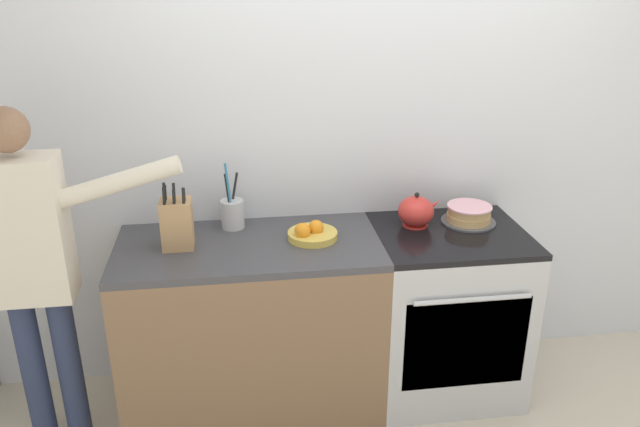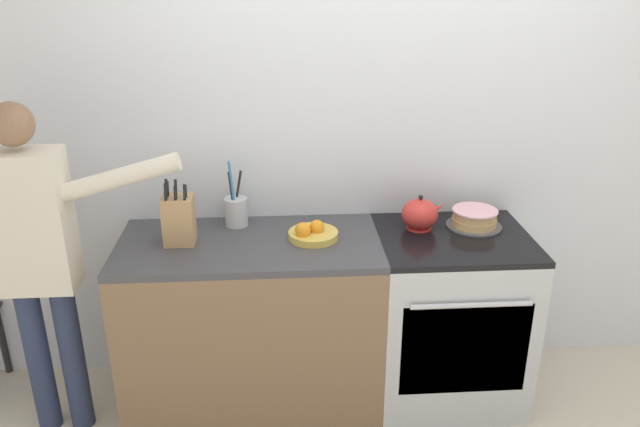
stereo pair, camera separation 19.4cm
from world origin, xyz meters
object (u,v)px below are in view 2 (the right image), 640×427
object	(u,v)px
stove_range	(448,316)
fruit_bowl	(312,233)
knife_block	(179,219)
tea_kettle	(420,214)
person_baker	(37,248)
layer_cake	(474,219)
utensil_crock	(236,211)

from	to	relation	value
stove_range	fruit_bowl	bearing A→B (deg)	178.43
knife_block	fruit_bowl	world-z (taller)	knife_block
knife_block	tea_kettle	bearing A→B (deg)	4.65
fruit_bowl	person_baker	distance (m)	1.25
stove_range	layer_cake	size ratio (longest dim) A/B	3.26
stove_range	layer_cake	distance (m)	0.52
stove_range	person_baker	distance (m)	2.01
utensil_crock	tea_kettle	bearing A→B (deg)	-6.32
tea_kettle	utensil_crock	bearing A→B (deg)	173.68
utensil_crock	fruit_bowl	distance (m)	0.42
layer_cake	fruit_bowl	xyz separation A→B (m)	(-0.83, -0.09, -0.02)
layer_cake	utensil_crock	size ratio (longest dim) A/B	0.81
layer_cake	knife_block	world-z (taller)	knife_block
tea_kettle	person_baker	distance (m)	1.80
person_baker	stove_range	bearing A→B (deg)	6.91
utensil_crock	fruit_bowl	world-z (taller)	utensil_crock
fruit_bowl	person_baker	world-z (taller)	person_baker
person_baker	fruit_bowl	bearing A→B (deg)	10.29
knife_block	person_baker	distance (m)	0.63
layer_cake	fruit_bowl	size ratio (longest dim) A/B	1.15
tea_kettle	knife_block	xyz separation A→B (m)	(-1.18, -0.10, 0.04)
utensil_crock	person_baker	world-z (taller)	person_baker
person_baker	utensil_crock	bearing A→B (deg)	25.38
tea_kettle	person_baker	bearing A→B (deg)	-171.64
utensil_crock	person_baker	bearing A→B (deg)	-157.08
knife_block	utensil_crock	bearing A→B (deg)	37.73
layer_cake	tea_kettle	xyz separation A→B (m)	(-0.28, 0.00, 0.03)
tea_kettle	layer_cake	bearing A→B (deg)	-0.23
layer_cake	knife_block	bearing A→B (deg)	-176.28
tea_kettle	fruit_bowl	size ratio (longest dim) A/B	0.92
stove_range	layer_cake	xyz separation A→B (m)	(0.13, 0.11, 0.50)
tea_kettle	knife_block	bearing A→B (deg)	-175.35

